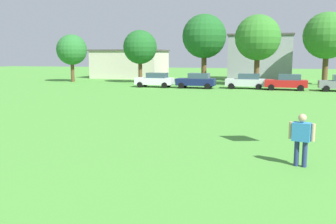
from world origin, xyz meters
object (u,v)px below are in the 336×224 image
object	(u,v)px
adult_bystander	(302,135)
tree_left	(140,47)
tree_far_right	(327,36)
tree_far_left	(72,50)
tree_center	(204,36)
tree_right	(258,38)
parked_car_red_3	(287,82)
parked_car_silver_2	(246,81)
parked_car_white_0	(155,80)
parked_car_navy_1	(197,81)

from	to	relation	value
adult_bystander	tree_left	bearing A→B (deg)	133.99
adult_bystander	tree_far_right	size ratio (longest dim) A/B	0.20
tree_far_left	tree_left	world-z (taller)	tree_left
adult_bystander	tree_left	xyz separation A→B (m)	(-18.38, 34.98, 3.63)
tree_center	tree_right	world-z (taller)	tree_center
tree_center	tree_far_right	distance (m)	15.09
tree_far_left	tree_right	distance (m)	24.93
parked_car_red_3	tree_left	size ratio (longest dim) A/B	0.62
parked_car_silver_2	tree_right	xyz separation A→B (m)	(0.83, 4.60, 4.84)
tree_far_left	tree_left	size ratio (longest dim) A/B	0.93
adult_bystander	parked_car_silver_2	xyz separation A→B (m)	(-4.04, 29.63, -0.20)
adult_bystander	tree_far_right	xyz separation A→B (m)	(4.84, 37.63, 4.93)
tree_center	tree_left	bearing A→B (deg)	-163.49
adult_bystander	parked_car_white_0	size ratio (longest dim) A/B	0.41
tree_left	parked_car_white_0	bearing A→B (deg)	-56.76
parked_car_red_3	tree_left	bearing A→B (deg)	-17.43
tree_far_right	tree_left	bearing A→B (deg)	-173.49
parked_car_white_0	tree_center	distance (m)	10.87
parked_car_navy_1	tree_center	xyz separation A→B (m)	(-0.80, 8.61, 5.24)
tree_far_right	parked_car_white_0	bearing A→B (deg)	-155.19
parked_car_navy_1	tree_far_left	world-z (taller)	tree_far_left
tree_far_left	tree_left	xyz separation A→B (m)	(9.73, 0.66, 0.31)
parked_car_navy_1	tree_center	size ratio (longest dim) A/B	0.48
parked_car_white_0	tree_far_left	xyz separation A→B (m)	(-13.79, 5.55, 3.52)
parked_car_white_0	parked_car_navy_1	world-z (taller)	same
tree_right	parked_car_navy_1	bearing A→B (deg)	-138.77
parked_car_white_0	parked_car_navy_1	bearing A→B (deg)	-179.97
parked_car_silver_2	tree_left	bearing A→B (deg)	-20.45
tree_far_left	parked_car_white_0	bearing A→B (deg)	-21.90
parked_car_red_3	tree_right	distance (m)	7.80
parked_car_red_3	tree_far_right	world-z (taller)	tree_far_right
parked_car_white_0	tree_far_left	world-z (taller)	tree_far_left
parked_car_red_3	tree_left	xyz separation A→B (m)	(-18.56, 5.83, 3.83)
tree_far_left	tree_far_right	world-z (taller)	tree_far_right
tree_left	parked_car_red_3	bearing A→B (deg)	-17.43
adult_bystander	tree_far_right	bearing A→B (deg)	98.95
parked_car_white_0	tree_far_right	world-z (taller)	tree_far_right
tree_far_right	parked_car_silver_2	bearing A→B (deg)	-138.01
parked_car_white_0	tree_center	size ratio (longest dim) A/B	0.48
parked_car_red_3	tree_center	distance (m)	14.28
parked_car_white_0	tree_far_left	bearing A→B (deg)	-21.90
tree_far_left	parked_car_silver_2	bearing A→B (deg)	-11.02
parked_car_silver_2	parked_car_red_3	xyz separation A→B (m)	(4.23, -0.48, 0.00)
adult_bystander	tree_center	distance (m)	39.09
tree_center	parked_car_navy_1	bearing A→B (deg)	-84.68
tree_left	tree_center	distance (m)	8.60
parked_car_navy_1	tree_far_left	size ratio (longest dim) A/B	0.66
parked_car_silver_2	tree_far_left	distance (m)	24.76
parked_car_silver_2	parked_car_white_0	bearing A→B (deg)	4.78
parked_car_navy_1	parked_car_red_3	distance (m)	9.63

